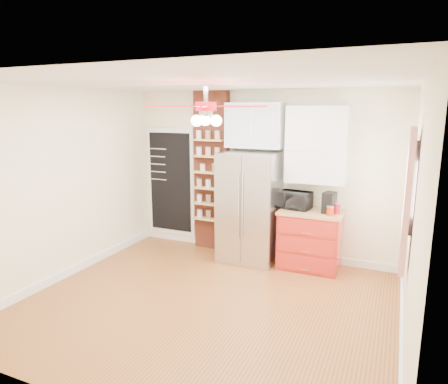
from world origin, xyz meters
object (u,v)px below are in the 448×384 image
at_px(toaster_oven, 295,200).
at_px(canister_left, 330,211).
at_px(coffee_maker, 329,203).
at_px(ceiling_fan, 206,107).
at_px(pantry_jar_oats, 203,168).
at_px(red_cabinet, 310,239).
at_px(fridge, 250,207).

relative_size(toaster_oven, canister_left, 3.81).
relative_size(toaster_oven, coffee_maker, 1.52).
bearing_deg(canister_left, ceiling_fan, -128.79).
bearing_deg(pantry_jar_oats, toaster_oven, -2.31).
distance_m(toaster_oven, coffee_maker, 0.53).
relative_size(red_cabinet, coffee_maker, 3.00).
bearing_deg(red_cabinet, toaster_oven, 169.25).
xyz_separation_m(ceiling_fan, pantry_jar_oats, (-0.96, 1.80, -0.99)).
xyz_separation_m(red_cabinet, canister_left, (0.30, -0.16, 0.51)).
bearing_deg(red_cabinet, pantry_jar_oats, 176.47).
height_order(coffee_maker, canister_left, coffee_maker).
bearing_deg(toaster_oven, pantry_jar_oats, -175.80).
height_order(fridge, ceiling_fan, ceiling_fan).
bearing_deg(ceiling_fan, canister_left, 51.21).
relative_size(red_cabinet, canister_left, 7.55).
bearing_deg(ceiling_fan, pantry_jar_oats, 118.19).
height_order(toaster_oven, pantry_jar_oats, pantry_jar_oats).
bearing_deg(fridge, pantry_jar_oats, 169.69).
bearing_deg(coffee_maker, ceiling_fan, -113.34).
bearing_deg(toaster_oven, fridge, -165.29).
relative_size(red_cabinet, ceiling_fan, 0.67).
xyz_separation_m(coffee_maker, canister_left, (0.04, -0.14, -0.09)).
xyz_separation_m(toaster_oven, pantry_jar_oats, (-1.61, 0.06, 0.40)).
bearing_deg(pantry_jar_oats, fridge, -10.31).
distance_m(ceiling_fan, canister_left, 2.43).
relative_size(coffee_maker, canister_left, 2.51).
bearing_deg(toaster_oven, red_cabinet, -4.24).
height_order(fridge, pantry_jar_oats, fridge).
bearing_deg(canister_left, coffee_maker, 105.27).
height_order(fridge, red_cabinet, fridge).
distance_m(fridge, pantry_jar_oats, 1.08).
bearing_deg(ceiling_fan, fridge, 91.76).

